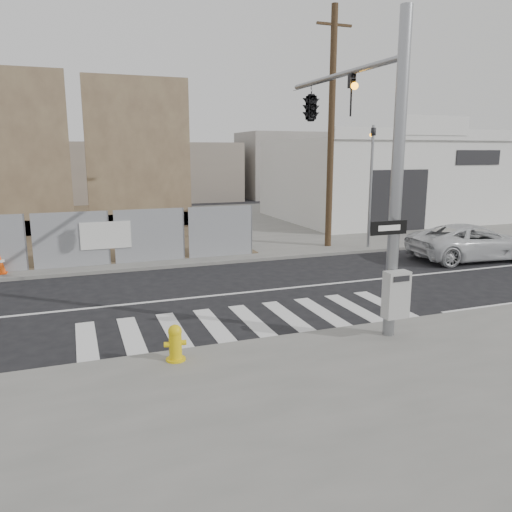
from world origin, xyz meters
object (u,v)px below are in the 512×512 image
object	(u,v)px
traffic_cone_c	(0,264)
fire_hydrant	(175,343)
traffic_cone_d	(173,249)
auto_shop	(378,179)
suv	(472,242)
signal_pole	(335,130)

from	to	relation	value
traffic_cone_c	fire_hydrant	bearing A→B (deg)	-65.81
traffic_cone_c	traffic_cone_d	bearing A→B (deg)	5.75
auto_shop	suv	xyz separation A→B (m)	(-3.24, -11.54, -1.83)
auto_shop	traffic_cone_d	xyz separation A→B (m)	(-14.48, -7.62, -2.07)
traffic_cone_d	fire_hydrant	bearing A→B (deg)	-100.68
signal_pole	traffic_cone_c	size ratio (longest dim) A/B	10.05
traffic_cone_d	auto_shop	bearing A→B (deg)	27.74
signal_pole	traffic_cone_d	world-z (taller)	signal_pole
signal_pole	auto_shop	distance (m)	19.04
suv	traffic_cone_c	world-z (taller)	suv
fire_hydrant	traffic_cone_c	bearing A→B (deg)	126.20
traffic_cone_d	signal_pole	bearing A→B (deg)	-68.04
auto_shop	traffic_cone_c	world-z (taller)	auto_shop
signal_pole	traffic_cone_c	xyz separation A→B (m)	(-9.02, 6.78, -4.32)
auto_shop	fire_hydrant	size ratio (longest dim) A/B	16.14
fire_hydrant	traffic_cone_c	world-z (taller)	fire_hydrant
suv	traffic_cone_c	size ratio (longest dim) A/B	7.29
signal_pole	suv	bearing A→B (deg)	22.81
fire_hydrant	traffic_cone_c	distance (m)	10.18
traffic_cone_c	signal_pole	bearing A→B (deg)	-36.95
signal_pole	traffic_cone_c	world-z (taller)	signal_pole
signal_pole	suv	size ratio (longest dim) A/B	1.38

